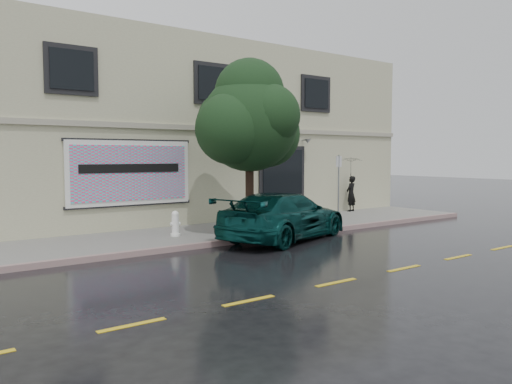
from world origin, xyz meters
TOP-DOWN VIEW (x-y plane):
  - ground at (0.00, 0.00)m, footprint 90.00×90.00m
  - sidewalk at (0.00, 3.25)m, footprint 20.00×3.50m
  - curb at (0.00, 1.50)m, footprint 20.00×0.18m
  - road_marking at (0.00, -3.50)m, footprint 19.00×0.12m
  - building at (0.00, 9.00)m, footprint 20.00×8.12m
  - billboard at (-3.20, 4.92)m, footprint 4.30×0.16m
  - car at (0.24, 1.20)m, footprint 5.56×3.79m
  - pedestrian at (6.84, 4.60)m, footprint 0.66×0.53m
  - umbrella at (6.84, 4.60)m, footprint 1.24×1.24m
  - street_tree at (-0.35, 2.20)m, footprint 3.05×3.05m
  - fire_hydrant at (-2.58, 3.00)m, footprint 0.32×0.30m
  - sign_pole at (3.76, 2.34)m, footprint 0.31×0.05m

SIDE VIEW (x-z plane):
  - ground at x=0.00m, z-range 0.00..0.00m
  - road_marking at x=0.00m, z-range 0.00..0.01m
  - sidewalk at x=0.00m, z-range 0.00..0.15m
  - curb at x=0.00m, z-range -0.01..0.15m
  - fire_hydrant at x=-2.58m, z-range 0.14..0.92m
  - car at x=0.24m, z-range 0.00..1.49m
  - pedestrian at x=6.84m, z-range 0.15..1.71m
  - sign_pole at x=3.76m, z-range 0.41..2.89m
  - billboard at x=-3.20m, z-range 0.95..3.15m
  - umbrella at x=6.84m, z-range 1.71..2.44m
  - building at x=0.00m, z-range 0.00..7.00m
  - street_tree at x=-0.35m, z-range 1.11..6.12m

